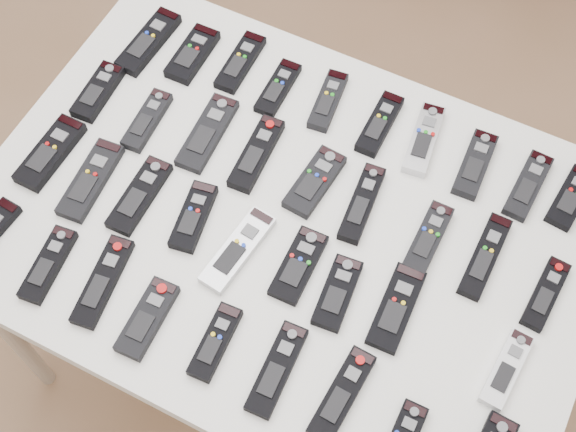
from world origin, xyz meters
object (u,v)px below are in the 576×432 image
at_px(remote_27, 506,369).
at_px(remote_2, 240,62).
at_px(remote_13, 256,154).
at_px(remote_32, 215,342).
at_px(remote_22, 194,217).
at_px(table, 288,234).
at_px(remote_31, 147,318).
at_px(remote_14, 315,182).
at_px(remote_29, 48,265).
at_px(remote_4, 328,101).
at_px(remote_0, 149,42).
at_px(remote_18, 546,294).
at_px(remote_11, 147,120).
at_px(remote_24, 298,265).
at_px(remote_19, 50,153).
at_px(remote_20, 91,180).
at_px(remote_21, 140,195).
at_px(remote_6, 424,140).
at_px(remote_17, 485,256).
at_px(remote_30, 103,281).
at_px(remote_3, 278,88).
at_px(remote_8, 528,186).
at_px(remote_34, 342,395).
at_px(remote_23, 238,250).
at_px(remote_25, 337,293).
at_px(remote_1, 192,54).
at_px(remote_15, 362,203).
at_px(remote_12, 207,133).
at_px(remote_33, 277,369).
at_px(remote_7, 475,164).

bearing_deg(remote_27, remote_2, 156.14).
height_order(remote_13, remote_32, remote_13).
xyz_separation_m(remote_22, remote_32, (0.17, -0.21, -0.00)).
bearing_deg(table, remote_31, -114.09).
height_order(remote_14, remote_29, same).
height_order(remote_4, remote_32, same).
bearing_deg(remote_0, remote_18, -8.39).
xyz_separation_m(remote_18, remote_31, (-0.65, -0.39, 0.00)).
bearing_deg(table, remote_4, 100.19).
bearing_deg(remote_11, remote_24, -23.54).
xyz_separation_m(remote_19, remote_20, (0.11, -0.02, -0.00)).
relative_size(remote_21, remote_27, 1.15).
xyz_separation_m(remote_6, remote_17, (0.21, -0.20, -0.00)).
distance_m(remote_2, remote_30, 0.59).
bearing_deg(remote_29, remote_3, 64.06).
height_order(remote_8, remote_31, remote_31).
bearing_deg(remote_20, remote_0, 98.21).
distance_m(remote_31, remote_34, 0.39).
bearing_deg(remote_22, remote_29, -141.96).
bearing_deg(remote_23, remote_25, 8.09).
height_order(remote_1, remote_32, same).
bearing_deg(remote_15, remote_24, -111.88).
height_order(remote_12, remote_21, same).
distance_m(remote_15, remote_19, 0.66).
height_order(remote_4, remote_20, same).
bearing_deg(remote_33, remote_24, 103.00).
distance_m(remote_3, remote_8, 0.57).
bearing_deg(remote_6, remote_4, 172.55).
bearing_deg(remote_23, remote_14, 79.01).
distance_m(remote_1, remote_11, 0.20).
height_order(remote_20, remote_32, remote_32).
bearing_deg(remote_20, remote_6, 30.02).
bearing_deg(remote_21, remote_29, -110.79).
xyz_separation_m(remote_1, remote_21, (0.09, -0.37, -0.00)).
bearing_deg(remote_3, remote_18, -18.22).
bearing_deg(remote_21, table, 15.72).
bearing_deg(remote_33, remote_11, 141.16).
bearing_deg(remote_2, remote_20, -108.93).
bearing_deg(remote_25, remote_22, 170.94).
relative_size(remote_15, remote_23, 0.94).
xyz_separation_m(table, remote_20, (-0.40, -0.10, 0.07)).
relative_size(remote_12, remote_18, 1.25).
relative_size(remote_25, remote_34, 0.82).
bearing_deg(remote_3, remote_19, -134.73).
distance_m(remote_19, remote_31, 0.44).
xyz_separation_m(table, remote_23, (-0.06, -0.11, 0.07)).
bearing_deg(remote_7, remote_4, 175.29).
relative_size(remote_13, remote_27, 1.18).
height_order(remote_1, remote_12, remote_1).
xyz_separation_m(remote_4, remote_11, (-0.32, -0.22, 0.00)).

